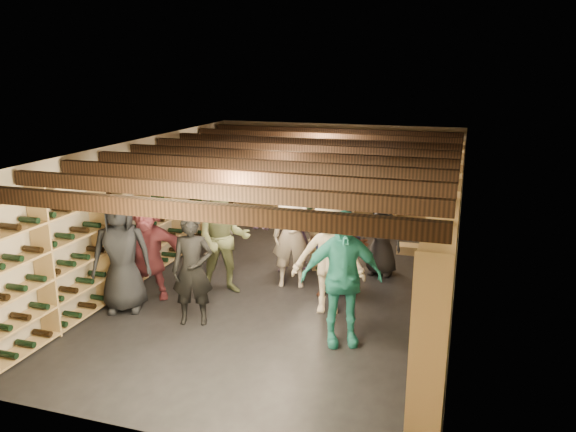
{
  "coord_description": "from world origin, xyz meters",
  "views": [
    {
      "loc": [
        2.75,
        -8.32,
        3.64
      ],
      "look_at": [
        0.04,
        0.2,
        1.25
      ],
      "focal_mm": 35.0,
      "sensor_mm": 36.0,
      "label": 1
    }
  ],
  "objects_px": {
    "crate_loose": "(410,249)",
    "person_1": "(192,270)",
    "person_2": "(223,239)",
    "person_5": "(147,248)",
    "person_11": "(294,227)",
    "crate_stack_right": "(329,251)",
    "person_6": "(340,232)",
    "person_9": "(210,219)",
    "person_4": "(342,278)",
    "person_12": "(382,234)",
    "person_3": "(329,258)",
    "person_8": "(343,248)",
    "person_10": "(324,223)",
    "person_7": "(292,235)",
    "person_0": "(121,254)",
    "crate_stack_left": "(324,246)"
  },
  "relations": [
    {
      "from": "person_6",
      "to": "person_12",
      "type": "bearing_deg",
      "value": 25.76
    },
    {
      "from": "crate_loose",
      "to": "person_1",
      "type": "relative_size",
      "value": 0.31
    },
    {
      "from": "person_4",
      "to": "person_6",
      "type": "xyz_separation_m",
      "value": [
        -0.55,
        2.39,
        -0.1
      ]
    },
    {
      "from": "person_2",
      "to": "person_11",
      "type": "xyz_separation_m",
      "value": [
        0.78,
        1.41,
        -0.11
      ]
    },
    {
      "from": "person_2",
      "to": "person_5",
      "type": "distance_m",
      "value": 1.21
    },
    {
      "from": "person_3",
      "to": "person_4",
      "type": "relative_size",
      "value": 0.93
    },
    {
      "from": "person_4",
      "to": "person_2",
      "type": "bearing_deg",
      "value": 130.65
    },
    {
      "from": "person_10",
      "to": "person_9",
      "type": "bearing_deg",
      "value": 159.14
    },
    {
      "from": "person_2",
      "to": "person_11",
      "type": "distance_m",
      "value": 1.62
    },
    {
      "from": "person_5",
      "to": "person_10",
      "type": "xyz_separation_m",
      "value": [
        2.35,
        2.2,
        0.04
      ]
    },
    {
      "from": "person_7",
      "to": "person_3",
      "type": "bearing_deg",
      "value": -59.67
    },
    {
      "from": "person_1",
      "to": "person_4",
      "type": "height_order",
      "value": "person_4"
    },
    {
      "from": "person_1",
      "to": "person_12",
      "type": "height_order",
      "value": "person_1"
    },
    {
      "from": "person_3",
      "to": "person_10",
      "type": "distance_m",
      "value": 1.94
    },
    {
      "from": "person_2",
      "to": "person_9",
      "type": "bearing_deg",
      "value": 102.25
    },
    {
      "from": "person_4",
      "to": "person_10",
      "type": "bearing_deg",
      "value": 86.44
    },
    {
      "from": "person_4",
      "to": "person_12",
      "type": "distance_m",
      "value": 2.79
    },
    {
      "from": "crate_stack_left",
      "to": "person_4",
      "type": "bearing_deg",
      "value": -71.47
    },
    {
      "from": "person_1",
      "to": "person_3",
      "type": "relative_size",
      "value": 0.94
    },
    {
      "from": "person_8",
      "to": "person_10",
      "type": "bearing_deg",
      "value": 98.94
    },
    {
      "from": "person_11",
      "to": "person_3",
      "type": "bearing_deg",
      "value": -79.21
    },
    {
      "from": "crate_stack_right",
      "to": "person_3",
      "type": "bearing_deg",
      "value": -76.91
    },
    {
      "from": "crate_stack_left",
      "to": "person_11",
      "type": "relative_size",
      "value": 0.52
    },
    {
      "from": "person_8",
      "to": "person_11",
      "type": "distance_m",
      "value": 1.53
    },
    {
      "from": "person_3",
      "to": "person_8",
      "type": "bearing_deg",
      "value": 74.28
    },
    {
      "from": "person_7",
      "to": "crate_loose",
      "type": "bearing_deg",
      "value": 38.82
    },
    {
      "from": "person_7",
      "to": "person_6",
      "type": "bearing_deg",
      "value": 27.99
    },
    {
      "from": "crate_stack_right",
      "to": "crate_loose",
      "type": "relative_size",
      "value": 1.36
    },
    {
      "from": "person_0",
      "to": "person_8",
      "type": "bearing_deg",
      "value": 1.79
    },
    {
      "from": "crate_stack_right",
      "to": "person_2",
      "type": "distance_m",
      "value": 2.23
    },
    {
      "from": "person_1",
      "to": "person_2",
      "type": "height_order",
      "value": "person_2"
    },
    {
      "from": "person_12",
      "to": "person_8",
      "type": "bearing_deg",
      "value": -101.72
    },
    {
      "from": "person_6",
      "to": "person_10",
      "type": "relative_size",
      "value": 0.95
    },
    {
      "from": "person_1",
      "to": "person_11",
      "type": "height_order",
      "value": "person_1"
    },
    {
      "from": "person_0",
      "to": "person_12",
      "type": "bearing_deg",
      "value": 14.28
    },
    {
      "from": "person_9",
      "to": "person_11",
      "type": "xyz_separation_m",
      "value": [
        1.8,
        -0.23,
        0.06
      ]
    },
    {
      "from": "crate_stack_right",
      "to": "person_0",
      "type": "bearing_deg",
      "value": -133.14
    },
    {
      "from": "person_6",
      "to": "person_9",
      "type": "height_order",
      "value": "person_6"
    },
    {
      "from": "person_0",
      "to": "person_10",
      "type": "relative_size",
      "value": 1.04
    },
    {
      "from": "person_12",
      "to": "person_10",
      "type": "bearing_deg",
      "value": -172.8
    },
    {
      "from": "person_2",
      "to": "crate_loose",
      "type": "bearing_deg",
      "value": 27.9
    },
    {
      "from": "crate_stack_left",
      "to": "person_3",
      "type": "xyz_separation_m",
      "value": [
        0.54,
        -1.86,
        0.44
      ]
    },
    {
      "from": "person_1",
      "to": "person_9",
      "type": "distance_m",
      "value": 3.03
    },
    {
      "from": "person_3",
      "to": "person_5",
      "type": "xyz_separation_m",
      "value": [
        -2.89,
        -0.34,
        -0.04
      ]
    },
    {
      "from": "person_5",
      "to": "person_10",
      "type": "height_order",
      "value": "person_10"
    },
    {
      "from": "person_6",
      "to": "person_11",
      "type": "xyz_separation_m",
      "value": [
        -0.88,
        0.16,
        -0.02
      ]
    },
    {
      "from": "person_0",
      "to": "person_12",
      "type": "height_order",
      "value": "person_0"
    },
    {
      "from": "crate_stack_left",
      "to": "crate_loose",
      "type": "xyz_separation_m",
      "value": [
        1.46,
        1.33,
        -0.34
      ]
    },
    {
      "from": "person_9",
      "to": "person_12",
      "type": "xyz_separation_m",
      "value": [
        3.36,
        0.0,
        0.0
      ]
    },
    {
      "from": "person_5",
      "to": "person_8",
      "type": "height_order",
      "value": "person_8"
    }
  ]
}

